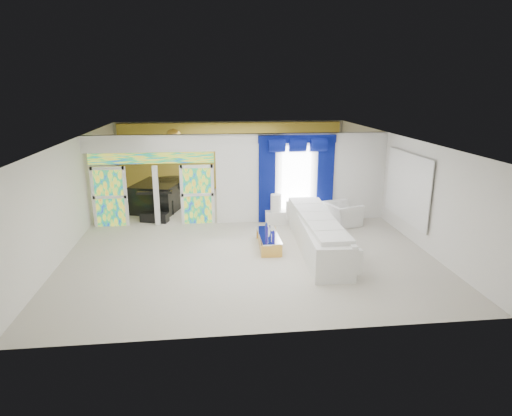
{
  "coord_description": "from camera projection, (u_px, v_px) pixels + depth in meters",
  "views": [
    {
      "loc": [
        -1.04,
        -13.14,
        4.53
      ],
      "look_at": [
        0.3,
        -1.2,
        1.1
      ],
      "focal_mm": 30.34,
      "sensor_mm": 36.0,
      "label": 1
    }
  ],
  "objects": [
    {
      "name": "dividing_wall",
      "position": [
        303.0,
        177.0,
        14.69
      ],
      "size": [
        5.7,
        0.18,
        3.0
      ],
      "primitive_type": "cube",
      "color": "white",
      "rests_on": "ground"
    },
    {
      "name": "armchair",
      "position": [
        342.0,
        214.0,
        14.51
      ],
      "size": [
        1.25,
        1.35,
        0.73
      ],
      "primitive_type": "imported",
      "rotation": [
        0.0,
        0.0,
        1.85
      ],
      "color": "white",
      "rests_on": "ground"
    },
    {
      "name": "table_lamp",
      "position": [
        276.0,
        203.0,
        14.49
      ],
      "size": [
        0.36,
        0.36,
        0.58
      ],
      "primitive_type": "cylinder",
      "color": "silver",
      "rests_on": "console_table"
    },
    {
      "name": "stained_transom",
      "position": [
        152.0,
        158.0,
        13.95
      ],
      "size": [
        4.0,
        0.05,
        0.35
      ],
      "primitive_type": "cube",
      "color": "#994C3F",
      "rests_on": "dividing_header"
    },
    {
      "name": "blue_drape_left",
      "position": [
        267.0,
        182.0,
        14.46
      ],
      "size": [
        0.55,
        0.1,
        2.8
      ],
      "primitive_type": "cube",
      "color": "#031046",
      "rests_on": "ground"
    },
    {
      "name": "white_sofa",
      "position": [
        317.0,
        234.0,
        12.28
      ],
      "size": [
        1.22,
        4.64,
        0.88
      ],
      "primitive_type": "cube",
      "rotation": [
        0.0,
        0.0,
        -0.05
      ],
      "color": "white",
      "rests_on": "ground"
    },
    {
      "name": "coffee_table",
      "position": [
        269.0,
        241.0,
        12.49
      ],
      "size": [
        0.63,
        1.66,
        0.36
      ],
      "primitive_type": "cube",
      "rotation": [
        0.0,
        0.0,
        -0.05
      ],
      "color": "gold",
      "rests_on": "ground"
    },
    {
      "name": "blue_drape_right",
      "position": [
        325.0,
        181.0,
        14.67
      ],
      "size": [
        0.55,
        0.1,
        2.8
      ],
      "primitive_type": "cube",
      "color": "#031046",
      "rests_on": "ground"
    },
    {
      "name": "stained_panel_left",
      "position": [
        110.0,
        197.0,
        14.14
      ],
      "size": [
        0.95,
        0.04,
        2.0
      ],
      "primitive_type": "cube",
      "color": "#994C3F",
      "rests_on": "ground"
    },
    {
      "name": "chandelier",
      "position": [
        173.0,
        137.0,
        16.19
      ],
      "size": [
        0.6,
        0.6,
        0.6
      ],
      "primitive_type": "sphere",
      "color": "gold",
      "rests_on": "ceiling"
    },
    {
      "name": "console_table",
      "position": [
        285.0,
        217.0,
        14.66
      ],
      "size": [
        1.32,
        0.47,
        0.43
      ],
      "primitive_type": "cube",
      "rotation": [
        0.0,
        0.0,
        -0.05
      ],
      "color": "silver",
      "rests_on": "ground"
    },
    {
      "name": "dividing_header",
      "position": [
        151.0,
        143.0,
        13.82
      ],
      "size": [
        4.3,
        0.18,
        0.55
      ],
      "primitive_type": "cube",
      "color": "white",
      "rests_on": "dividing_wall"
    },
    {
      "name": "decanters",
      "position": [
        270.0,
        233.0,
        12.33
      ],
      "size": [
        0.24,
        1.08,
        0.27
      ],
      "color": "silver",
      "rests_on": "coffee_table"
    },
    {
      "name": "window_pane",
      "position": [
        296.0,
        180.0,
        14.58
      ],
      "size": [
        1.0,
        0.02,
        2.3
      ],
      "primitive_type": "cube",
      "color": "white",
      "rests_on": "dividing_wall"
    },
    {
      "name": "floor",
      "position": [
        243.0,
        231.0,
        13.92
      ],
      "size": [
        12.0,
        12.0,
        0.0
      ],
      "primitive_type": "plane",
      "color": "#B7AF9E",
      "rests_on": "ground"
    },
    {
      "name": "tv_console",
      "position": [
        116.0,
        205.0,
        15.42
      ],
      "size": [
        0.56,
        0.52,
        0.77
      ],
      "primitive_type": "cube",
      "rotation": [
        0.0,
        0.0,
        0.07
      ],
      "color": "#A87A54",
      "rests_on": "ground"
    },
    {
      "name": "grand_piano",
      "position": [
        159.0,
        196.0,
        16.25
      ],
      "size": [
        2.04,
        2.37,
        1.02
      ],
      "primitive_type": "cube",
      "rotation": [
        0.0,
        0.0,
        -0.28
      ],
      "color": "black",
      "rests_on": "ground"
    },
    {
      "name": "gold_curtains",
      "position": [
        231.0,
        156.0,
        19.14
      ],
      "size": [
        9.7,
        0.12,
        2.9
      ],
      "primitive_type": "cube",
      "color": "gold",
      "rests_on": "ground"
    },
    {
      "name": "wall_mirror",
      "position": [
        408.0,
        187.0,
        13.06
      ],
      "size": [
        0.04,
        2.7,
        1.9
      ],
      "primitive_type": "cube",
      "color": "white",
      "rests_on": "ground"
    },
    {
      "name": "stained_panel_right",
      "position": [
        197.0,
        195.0,
        14.44
      ],
      "size": [
        0.95,
        0.04,
        2.0
      ],
      "primitive_type": "cube",
      "color": "#994C3F",
      "rests_on": "ground"
    },
    {
      "name": "blue_pelmet",
      "position": [
        297.0,
        139.0,
        14.18
      ],
      "size": [
        2.6,
        0.12,
        0.25
      ],
      "primitive_type": "cube",
      "color": "#031046",
      "rests_on": "dividing_wall"
    },
    {
      "name": "piano_bench",
      "position": [
        155.0,
        217.0,
        14.81
      ],
      "size": [
        1.0,
        0.61,
        0.31
      ],
      "primitive_type": "cube",
      "rotation": [
        0.0,
        0.0,
        -0.28
      ],
      "color": "black",
      "rests_on": "ground"
    }
  ]
}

